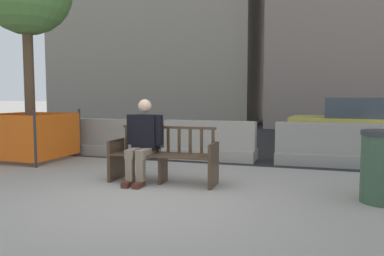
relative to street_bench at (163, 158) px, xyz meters
name	(u,v)px	position (x,y,z in m)	size (l,w,h in m)	color
ground_plane	(143,197)	(0.06, -0.88, -0.40)	(200.00, 200.00, 0.00)	gray
street_asphalt	(248,135)	(0.06, 7.82, -0.39)	(120.00, 12.00, 0.01)	black
street_bench	(163,158)	(0.00, 0.00, 0.00)	(1.70, 0.55, 0.88)	#473323
seated_person	(143,139)	(-0.32, -0.06, 0.29)	(0.58, 0.72, 1.31)	black
jersey_barrier_centre	(209,144)	(0.11, 2.36, -0.06)	(2.00, 0.68, 0.84)	#9E998E
jersey_barrier_left	(115,141)	(-2.15, 2.27, -0.06)	(2.01, 0.70, 0.84)	gray
jersey_barrier_right	(327,148)	(2.51, 2.40, -0.06)	(2.01, 0.72, 0.84)	gray
construction_fence	(31,135)	(-3.52, 1.13, 0.15)	(1.49, 1.49, 1.08)	#2D2D33
car_taxi_near	(376,123)	(3.80, 5.22, 0.28)	(4.45, 2.14, 1.33)	#DBC64C
trash_bin	(383,167)	(3.09, -0.21, 0.07)	(0.56, 0.56, 0.93)	#334C38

